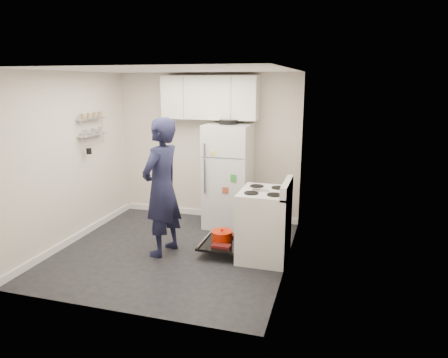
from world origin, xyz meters
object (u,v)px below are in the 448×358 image
(refrigerator, at_px, (228,175))
(person, at_px, (162,188))
(electric_range, at_px, (263,225))
(open_oven_door, at_px, (222,239))

(refrigerator, relative_size, person, 0.93)
(electric_range, relative_size, open_oven_door, 1.57)
(open_oven_door, height_order, person, person)
(refrigerator, distance_m, person, 1.46)
(electric_range, distance_m, person, 1.47)
(electric_range, relative_size, refrigerator, 0.62)
(refrigerator, bearing_deg, electric_range, -54.03)
(open_oven_door, xyz_separation_m, refrigerator, (-0.21, 1.10, 0.66))
(electric_range, bearing_deg, person, -170.15)
(electric_range, distance_m, open_oven_door, 0.65)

